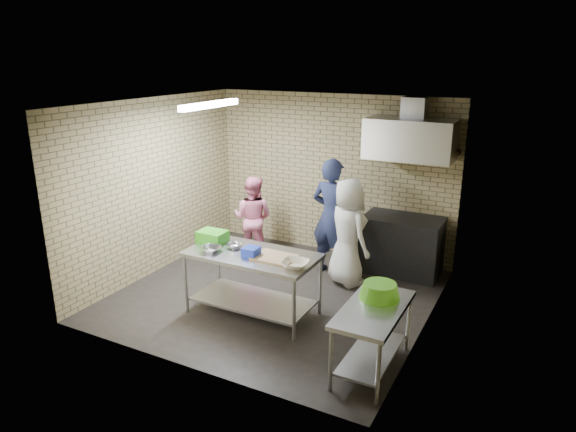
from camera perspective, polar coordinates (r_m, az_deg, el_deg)
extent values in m
plane|color=black|center=(7.50, -1.40, -8.72)|extent=(4.20, 4.20, 0.00)
plane|color=black|center=(6.75, -1.57, 12.30)|extent=(4.20, 4.20, 0.00)
cube|color=#93885B|center=(8.75, 4.89, 4.50)|extent=(4.20, 0.06, 2.70)
cube|color=#93885B|center=(5.44, -11.76, -4.06)|extent=(4.20, 0.06, 2.70)
cube|color=#93885B|center=(8.20, -14.46, 3.11)|extent=(0.06, 4.00, 2.70)
cube|color=#93885B|center=(6.30, 15.47, -1.29)|extent=(0.06, 4.00, 2.70)
cube|color=#AFB0B6|center=(6.86, -3.93, -7.43)|extent=(1.71, 0.85, 0.85)
cube|color=silver|center=(5.80, 9.25, -13.21)|extent=(0.60, 1.20, 0.75)
cube|color=black|center=(8.28, 12.43, -3.14)|extent=(1.20, 0.70, 0.90)
cube|color=silver|center=(7.91, 13.31, 8.24)|extent=(1.30, 0.60, 0.60)
cube|color=#A5A8AD|center=(8.00, 13.82, 11.56)|extent=(0.35, 0.30, 0.30)
cube|color=#3F2B19|center=(8.05, 15.64, 6.92)|extent=(0.80, 0.20, 0.04)
cube|color=white|center=(7.29, -8.61, 12.04)|extent=(0.10, 1.25, 0.08)
cube|color=green|center=(7.12, -8.33, -2.24)|extent=(0.38, 0.28, 0.15)
cube|color=#1B36CD|center=(6.56, -4.10, -3.98)|extent=(0.19, 0.19, 0.12)
cube|color=tan|center=(6.50, -1.46, -4.59)|extent=(0.52, 0.40, 0.03)
imported|color=#BABCC1|center=(6.78, -8.51, -3.66)|extent=(0.29, 0.29, 0.07)
imported|color=silver|center=(6.87, -5.94, -3.29)|extent=(0.22, 0.22, 0.06)
imported|color=beige|center=(6.23, 0.79, -5.34)|extent=(0.36, 0.36, 0.08)
cylinder|color=green|center=(8.01, 16.75, 7.46)|extent=(0.06, 0.06, 0.15)
imported|color=#161B37|center=(7.94, 4.83, -0.11)|extent=(0.72, 0.52, 1.83)
imported|color=pink|center=(8.58, -3.90, -0.20)|extent=(0.76, 0.63, 1.41)
imported|color=silver|center=(7.63, 6.64, -1.80)|extent=(0.94, 0.87, 1.61)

